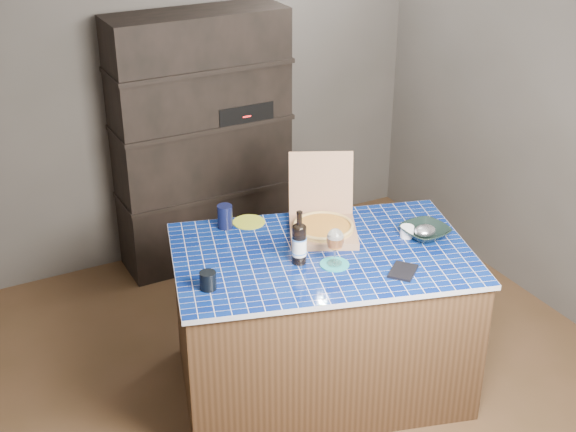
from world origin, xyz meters
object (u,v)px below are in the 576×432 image
kitchen_island (321,320)px  dvd_case (403,271)px  mead_bottle (299,243)px  wine_glass (335,240)px  pizza_box (323,224)px  bowl (425,232)px

kitchen_island → dvd_case: size_ratio=10.59×
mead_bottle → wine_glass: mead_bottle is taller
pizza_box → dvd_case: 0.58m
wine_glass → bowl: size_ratio=0.81×
pizza_box → wine_glass: size_ratio=2.72×
mead_bottle → wine_glass: size_ratio=1.46×
mead_bottle → wine_glass: (0.15, -0.11, 0.03)m
pizza_box → bowl: pizza_box is taller
kitchen_island → bowl: bowl is taller
dvd_case → pizza_box: bearing=155.3°
wine_glass → dvd_case: size_ratio=1.20×
wine_glass → pizza_box: bearing=70.1°
mead_bottle → bowl: bearing=-5.7°
kitchen_island → dvd_case: bearing=-38.8°
dvd_case → mead_bottle: bearing=-168.1°
mead_bottle → bowl: (0.74, -0.07, -0.09)m
mead_bottle → dvd_case: (0.42, -0.33, -0.11)m
pizza_box → wine_glass: (-0.12, -0.33, 0.09)m
mead_bottle → wine_glass: bearing=-35.1°
wine_glass → mead_bottle: bearing=144.9°
kitchen_island → wine_glass: (-0.01, -0.14, 0.57)m
bowl → kitchen_island: bearing=169.1°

